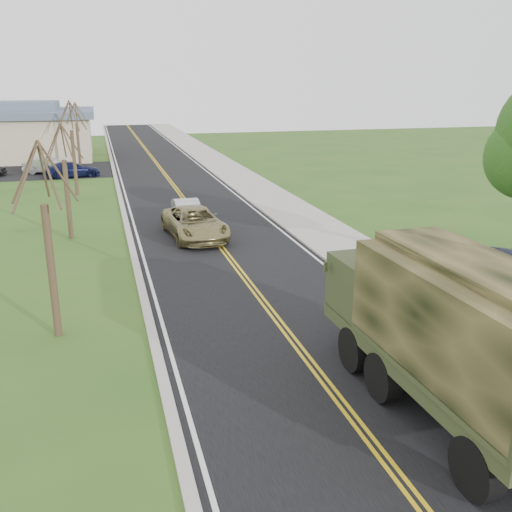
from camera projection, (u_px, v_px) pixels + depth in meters
name	position (u px, v px, depth m)	size (l,w,h in m)	color
road	(167.00, 177.00, 47.40)	(8.00, 120.00, 0.01)	black
curb_right	(216.00, 174.00, 48.43)	(0.30, 120.00, 0.12)	#9E998E
sidewalk_right	(236.00, 173.00, 48.87)	(3.20, 120.00, 0.10)	#9E998E
curb_left	(116.00, 179.00, 46.33)	(0.30, 120.00, 0.10)	#9E998E
bare_tree_a	(50.00, 256.00, 17.21)	(1.93, 2.26, 6.08)	#38281C
bare_tree_b	(67.00, 190.00, 28.31)	(1.83, 2.14, 5.73)	#38281C
bare_tree_c	(74.00, 155.00, 39.28)	(2.04, 2.39, 6.42)	#38281C
bare_tree_d	(78.00, 141.00, 50.41)	(1.88, 2.20, 5.91)	#38281C
military_truck	(453.00, 324.00, 13.16)	(2.99, 8.12, 4.01)	black
suv_champagne	(195.00, 223.00, 28.88)	(2.54, 5.50, 1.53)	olive
sedan_silver	(187.00, 212.00, 31.85)	(1.37, 3.93, 1.29)	#B7B6BC
pickup_navy	(508.00, 271.00, 21.67)	(2.13, 5.25, 1.52)	black
lot_car_silver	(49.00, 166.00, 48.87)	(1.47, 4.22, 1.39)	#A1A1A5
lot_car_navy	(73.00, 169.00, 47.15)	(1.77, 4.36, 1.27)	#0E1235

